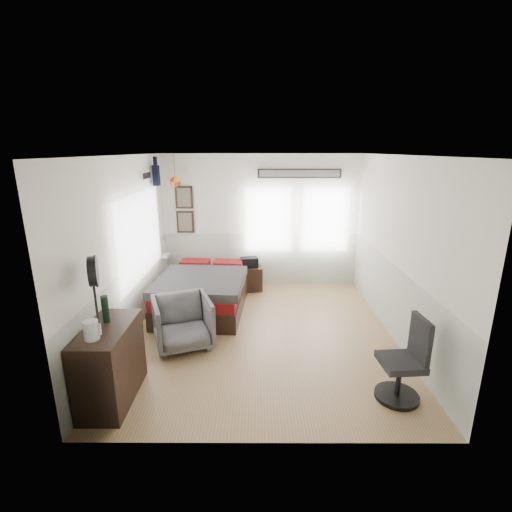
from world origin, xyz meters
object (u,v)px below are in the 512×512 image
object	(u,v)px
armchair	(183,322)
dresser	(110,364)
bed	(204,292)
task_chair	(405,366)
nightstand	(249,278)

from	to	relation	value
armchair	dresser	bearing A→B (deg)	-136.29
armchair	bed	bearing A→B (deg)	64.62
armchair	task_chair	world-z (taller)	task_chair
dresser	nightstand	distance (m)	3.77
armchair	nightstand	xyz separation A→B (m)	(0.92, 2.25, -0.13)
bed	armchair	size ratio (longest dim) A/B	2.62
bed	task_chair	size ratio (longest dim) A/B	2.11
armchair	task_chair	size ratio (longest dim) A/B	0.81
task_chair	dresser	bearing A→B (deg)	175.75
nightstand	armchair	bearing A→B (deg)	-121.07
armchair	nightstand	size ratio (longest dim) A/B	1.66
bed	nightstand	bearing A→B (deg)	52.90
dresser	nightstand	size ratio (longest dim) A/B	2.06
dresser	task_chair	world-z (taller)	task_chair
task_chair	armchair	bearing A→B (deg)	152.11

